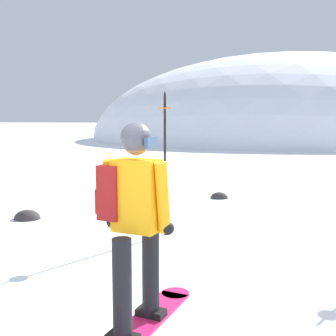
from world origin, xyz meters
The scene contains 5 objects.
ridge_peak_main centered at (6.34, 33.97, 0.00)m, with size 31.69×28.52×13.72m.
snowboarder_main centered at (0.12, 0.80, 0.92)m, with size 0.77×1.76×1.71m.
piste_marker_far centered at (0.03, 3.68, 1.22)m, with size 0.20×0.20×2.15m.
rock_mid centered at (0.86, 6.73, 0.00)m, with size 0.38×0.33×0.27m.
rock_small centered at (-2.47, 4.41, 0.00)m, with size 0.46×0.39×0.32m.
Camera 1 is at (0.78, -2.48, 1.75)m, focal length 45.40 mm.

